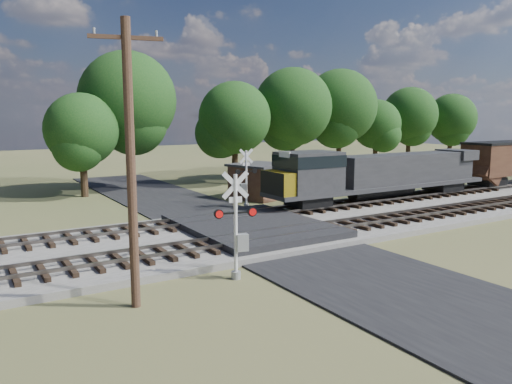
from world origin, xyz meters
TOP-DOWN VIEW (x-y plane):
  - ground at (0.00, 0.00)m, footprint 160.00×160.00m
  - ballast_bed at (10.00, 0.50)m, footprint 140.00×10.00m
  - road at (0.00, 0.00)m, footprint 7.00×60.00m
  - crossing_panel at (0.00, 0.50)m, footprint 7.00×9.00m
  - track_near at (3.12, -2.00)m, footprint 140.00×2.60m
  - track_far at (3.12, 3.00)m, footprint 140.00×2.60m
  - crossing_signal_near at (-4.38, -5.74)m, footprint 1.71×0.48m
  - crossing_signal_far at (3.55, 7.40)m, footprint 1.66×0.37m
  - utility_pole at (-8.74, -6.49)m, footprint 2.26×0.67m
  - equipment_shed at (6.60, 10.31)m, footprint 4.98×4.98m
  - treeline at (8.86, 19.99)m, footprint 77.72×10.51m

SIDE VIEW (x-z plane):
  - ground at x=0.00m, z-range 0.00..0.00m
  - road at x=0.00m, z-range 0.00..0.08m
  - ballast_bed at x=10.00m, z-range 0.00..0.30m
  - crossing_panel at x=0.00m, z-range 0.01..0.62m
  - track_near at x=3.12m, z-range 0.25..0.58m
  - track_far at x=3.12m, z-range 0.25..0.58m
  - equipment_shed at x=6.60m, z-range 0.02..2.71m
  - crossing_signal_far at x=3.55m, z-range -0.35..3.77m
  - crossing_signal_near at x=-4.38m, z-range -0.36..3.92m
  - utility_pole at x=-8.74m, z-range 0.28..9.67m
  - treeline at x=8.86m, z-range 0.68..12.47m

